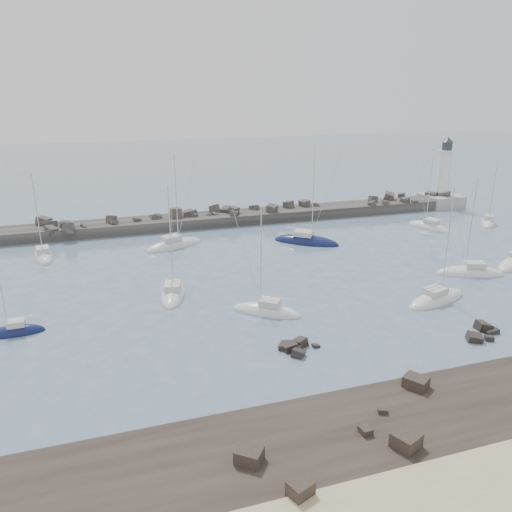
{
  "coord_description": "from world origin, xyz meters",
  "views": [
    {
      "loc": [
        -20.33,
        -46.14,
        22.75
      ],
      "look_at": [
        -1.44,
        12.0,
        2.33
      ],
      "focal_mm": 35.0,
      "sensor_mm": 36.0,
      "label": 1
    }
  ],
  "objects": [
    {
      "name": "lighthouse",
      "position": [
        47.0,
        38.0,
        3.09
      ],
      "size": [
        7.0,
        7.0,
        14.6
      ],
      "color": "#989894",
      "rests_on": "ground"
    },
    {
      "name": "sailboat_4",
      "position": [
        -9.77,
        26.74,
        0.15
      ],
      "size": [
        9.91,
        6.29,
        15.04
      ],
      "color": "silver",
      "rests_on": "ground"
    },
    {
      "name": "sailboat_8",
      "position": [
        24.76,
        2.83,
        0.15
      ],
      "size": [
        8.97,
        5.68,
        13.68
      ],
      "color": "silver",
      "rests_on": "ground"
    },
    {
      "name": "sailboat_6",
      "position": [
        15.21,
        -3.01,
        0.14
      ],
      "size": [
        9.24,
        5.09,
        13.95
      ],
      "color": "silver",
      "rests_on": "ground"
    },
    {
      "name": "sailboat_3",
      "position": [
        -12.9,
        8.06,
        0.13
      ],
      "size": [
        4.7,
        9.07,
        13.68
      ],
      "color": "silver",
      "rests_on": "ground"
    },
    {
      "name": "sailboat_9",
      "position": [
        33.86,
        23.85,
        0.14
      ],
      "size": [
        5.09,
        8.5,
        12.91
      ],
      "color": "silver",
      "rests_on": "ground"
    },
    {
      "name": "rock_cluster_near",
      "position": [
        -4.42,
        -8.38,
        0.08
      ],
      "size": [
        4.02,
        3.38,
        1.63
      ],
      "color": "black",
      "rests_on": "ground"
    },
    {
      "name": "sailboat_2",
      "position": [
        -29.3,
        2.99,
        0.14
      ],
      "size": [
        5.74,
        1.82,
        9.34
      ],
      "color": "#0F1640",
      "rests_on": "ground"
    },
    {
      "name": "sailboat_11",
      "position": [
        45.74,
        22.99,
        0.15
      ],
      "size": [
        6.86,
        7.06,
        12.09
      ],
      "color": "silver",
      "rests_on": "ground"
    },
    {
      "name": "ground",
      "position": [
        0.0,
        0.0,
        0.0
      ],
      "size": [
        400.0,
        400.0,
        0.0
      ],
      "primitive_type": "plane",
      "color": "slate",
      "rests_on": "ground"
    },
    {
      "name": "breakwater",
      "position": [
        -7.32,
        37.99,
        0.32
      ],
      "size": [
        115.0,
        7.11,
        5.05
      ],
      "color": "#312E2C",
      "rests_on": "ground"
    },
    {
      "name": "sailboat_7",
      "position": [
        10.21,
        22.39,
        0.15
      ],
      "size": [
        10.06,
        8.86,
        16.19
      ],
      "color": "#0F1640",
      "rests_on": "ground"
    },
    {
      "name": "sailboat_1",
      "position": [
        -28.4,
        27.65,
        0.14
      ],
      "size": [
        3.71,
        8.39,
        12.85
      ],
      "color": "silver",
      "rests_on": "ground"
    },
    {
      "name": "sailboat_5",
      "position": [
        -4.18,
        -0.09,
        0.14
      ],
      "size": [
        7.56,
        6.42,
        12.2
      ],
      "color": "silver",
      "rests_on": "ground"
    },
    {
      "name": "rock_shelf",
      "position": [
        0.2,
        -22.0,
        0.02
      ],
      "size": [
        140.0,
        12.0,
        1.93
      ],
      "color": "black",
      "rests_on": "ground"
    },
    {
      "name": "rock_cluster_far",
      "position": [
        14.43,
        -11.15,
        0.18
      ],
      "size": [
        4.4,
        3.32,
        1.39
      ],
      "color": "black",
      "rests_on": "ground"
    }
  ]
}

